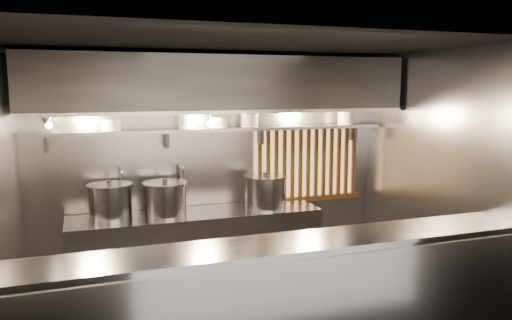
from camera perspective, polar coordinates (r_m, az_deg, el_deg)
ceiling at (r=4.88m, az=-0.69°, el=13.10°), size 4.50×4.50×0.00m
wall_back at (r=6.38m, az=-4.91°, el=-0.66°), size 4.50×0.00×4.50m
wall_right at (r=6.05m, az=20.01°, el=-1.63°), size 0.00×3.00×3.00m
serving_counter at (r=4.37m, az=3.51°, el=-16.43°), size 4.50×0.56×1.13m
cooking_bench at (r=6.19m, az=-6.68°, el=-10.03°), size 3.00×0.70×0.90m
bowl_shelf at (r=6.15m, az=-4.56°, el=3.51°), size 4.40×0.34×0.04m
exhaust_hood at (r=5.92m, az=-4.07°, el=8.60°), size 4.40×0.81×0.65m
wood_screen at (r=6.77m, az=5.91°, el=-0.33°), size 1.56×0.09×1.04m
faucet_left at (r=6.09m, az=-15.14°, el=-2.24°), size 0.04×0.30×0.50m
faucet_right at (r=6.18m, az=-8.65°, el=-1.91°), size 0.04×0.30×0.50m
heat_lamp at (r=5.49m, az=-22.89°, el=4.26°), size 0.25×0.35×0.20m
pendant_bulb at (r=6.01m, az=-5.20°, el=4.17°), size 0.09×0.09×0.19m
stock_pot_left at (r=5.94m, az=-16.32°, el=-4.54°), size 0.62×0.62×0.45m
stock_pot_mid at (r=5.93m, az=-10.32°, el=-4.39°), size 0.63×0.63×0.44m
stock_pot_right at (r=6.22m, az=1.08°, el=-3.62°), size 0.70×0.70×0.45m
bowl_stack_0 at (r=5.96m, az=-16.25°, el=3.88°), size 0.24×0.24×0.13m
bowl_stack_1 at (r=6.06m, az=-8.00°, el=4.38°), size 0.20×0.20×0.17m
bowl_stack_2 at (r=6.15m, az=-4.25°, el=4.32°), size 0.23×0.23×0.13m
bowl_stack_3 at (r=6.27m, az=-0.75°, el=4.58°), size 0.23×0.23×0.17m
bowl_stack_4 at (r=6.82m, az=10.26°, el=4.75°), size 0.24×0.24×0.17m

